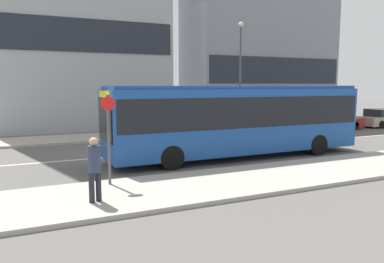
% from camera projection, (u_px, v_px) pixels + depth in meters
% --- Properties ---
extents(ground_plane, '(120.00, 120.00, 0.00)m').
position_uv_depth(ground_plane, '(142.00, 155.00, 17.59)').
color(ground_plane, '#595654').
extents(sidewalk_near, '(44.00, 3.50, 0.13)m').
position_uv_depth(sidewalk_near, '(200.00, 185.00, 11.96)').
color(sidewalk_near, '#A39E93').
rests_on(sidewalk_near, ground_plane).
extents(sidewalk_far, '(44.00, 3.50, 0.13)m').
position_uv_depth(sidewalk_far, '(112.00, 137.00, 23.21)').
color(sidewalk_far, '#A39E93').
rests_on(sidewalk_far, ground_plane).
extents(lane_centerline, '(41.80, 0.16, 0.01)m').
position_uv_depth(lane_centerline, '(142.00, 154.00, 17.59)').
color(lane_centerline, silver).
rests_on(lane_centerline, ground_plane).
extents(apartment_block_right_tower, '(13.76, 5.58, 16.29)m').
position_uv_depth(apartment_block_right_tower, '(260.00, 31.00, 33.91)').
color(apartment_block_right_tower, gray).
rests_on(apartment_block_right_tower, ground_plane).
extents(city_bus, '(11.88, 2.60, 3.23)m').
position_uv_depth(city_bus, '(238.00, 116.00, 16.78)').
color(city_bus, '#194793').
rests_on(city_bus, ground_plane).
extents(parked_car_0, '(4.47, 1.73, 1.38)m').
position_uv_depth(parked_car_0, '(333.00, 121.00, 27.13)').
color(parked_car_0, maroon).
rests_on(parked_car_0, ground_plane).
extents(parked_car_1, '(4.53, 1.87, 1.40)m').
position_uv_depth(parked_car_1, '(384.00, 118.00, 29.29)').
color(parked_car_1, '#A39E84').
rests_on(parked_car_1, ground_plane).
extents(pedestrian_near_stop, '(0.34, 0.34, 1.76)m').
position_uv_depth(pedestrian_near_stop, '(94.00, 165.00, 9.97)').
color(pedestrian_near_stop, '#23232D').
rests_on(pedestrian_near_stop, sidewalk_near).
extents(bus_stop_sign, '(0.44, 0.12, 2.83)m').
position_uv_depth(bus_stop_sign, '(109.00, 133.00, 11.67)').
color(bus_stop_sign, '#4C4C51').
rests_on(bus_stop_sign, sidewalk_near).
extents(street_lamp, '(0.36, 0.36, 7.40)m').
position_uv_depth(street_lamp, '(240.00, 65.00, 25.86)').
color(street_lamp, '#4C4C51').
rests_on(street_lamp, sidewalk_far).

